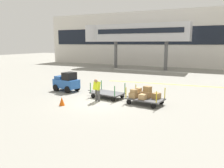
{
  "coord_description": "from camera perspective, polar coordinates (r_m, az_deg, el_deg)",
  "views": [
    {
      "loc": [
        7.4,
        -13.12,
        3.89
      ],
      "look_at": [
        -0.19,
        2.25,
        0.82
      ],
      "focal_mm": 36.68,
      "sensor_mm": 36.0,
      "label": 1
    }
  ],
  "objects": [
    {
      "name": "apron_lead_line",
      "position": [
        22.53,
        16.5,
        -0.21
      ],
      "size": [
        14.15,
        1.62,
        0.01
      ],
      "primitive_type": "cube",
      "rotation": [
        0.0,
        0.0,
        0.1
      ],
      "color": "yellow",
      "rests_on": "ground_plane"
    },
    {
      "name": "ground_plane",
      "position": [
        15.55,
        -3.05,
        -4.36
      ],
      "size": [
        120.0,
        120.0,
        0.0
      ],
      "primitive_type": "plane",
      "color": "gray"
    },
    {
      "name": "jet_bridge",
      "position": [
        35.74,
        4.39,
        12.49
      ],
      "size": [
        16.64,
        3.0,
        6.74
      ],
      "color": "#B7B7BC",
      "rests_on": "ground_plane"
    },
    {
      "name": "baggage_handler",
      "position": [
        15.36,
        -3.78,
        -1.24
      ],
      "size": [
        0.42,
        0.45,
        1.56
      ],
      "color": "#4C4C4C",
      "rests_on": "ground_plane"
    },
    {
      "name": "safety_cone_far",
      "position": [
        14.82,
        -12.38,
        -4.21
      ],
      "size": [
        0.36,
        0.36,
        0.55
      ],
      "primitive_type": "cone",
      "color": "#EA590F",
      "rests_on": "ground_plane"
    },
    {
      "name": "baggage_cart_lead",
      "position": [
        16.42,
        -1.13,
        -2.32
      ],
      "size": [
        3.08,
        1.74,
        1.1
      ],
      "color": "#4C4C4F",
      "rests_on": "ground_plane"
    },
    {
      "name": "baggage_tug",
      "position": [
        19.06,
        -11.26,
        0.47
      ],
      "size": [
        2.25,
        1.51,
        1.58
      ],
      "color": "#2659A5",
      "rests_on": "ground_plane"
    },
    {
      "name": "terminal_building",
      "position": [
        39.8,
        15.86,
        10.81
      ],
      "size": [
        49.45,
        2.51,
        9.23
      ],
      "color": "beige",
      "rests_on": "ground_plane"
    },
    {
      "name": "baggage_cart_middle",
      "position": [
        14.94,
        7.95,
        -2.94
      ],
      "size": [
        3.08,
        1.74,
        1.14
      ],
      "color": "#4C4C4F",
      "rests_on": "ground_plane"
    }
  ]
}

